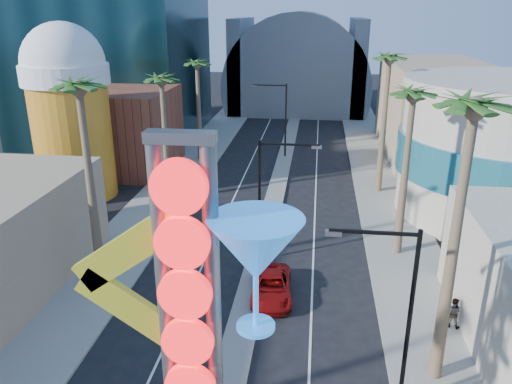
# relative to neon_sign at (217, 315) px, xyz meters

# --- Properties ---
(sidewalk_west) EXTENTS (5.00, 100.00, 0.15)m
(sidewalk_west) POSITION_rel_neon_sign_xyz_m (-10.32, 32.04, -7.23)
(sidewalk_west) COLOR gray
(sidewalk_west) RESTS_ON ground
(sidewalk_east) EXTENTS (5.00, 100.00, 0.15)m
(sidewalk_east) POSITION_rel_neon_sign_xyz_m (8.68, 32.04, -7.23)
(sidewalk_east) COLOR gray
(sidewalk_east) RESTS_ON ground
(median) EXTENTS (1.60, 84.00, 0.15)m
(median) POSITION_rel_neon_sign_xyz_m (-0.82, 35.04, -7.23)
(median) COLOR gray
(median) RESTS_ON ground
(brick_filler_west) EXTENTS (10.00, 10.00, 8.00)m
(brick_filler_west) POSITION_rel_neon_sign_xyz_m (-16.82, 35.04, -3.31)
(brick_filler_west) COLOR brown
(brick_filler_west) RESTS_ON ground
(filler_east) EXTENTS (10.00, 20.00, 10.00)m
(filler_east) POSITION_rel_neon_sign_xyz_m (15.18, 45.04, -2.31)
(filler_east) COLOR tan
(filler_east) RESTS_ON ground
(beer_mug) EXTENTS (7.00, 7.00, 14.50)m
(beer_mug) POSITION_rel_neon_sign_xyz_m (-17.82, 27.04, 0.54)
(beer_mug) COLOR orange
(beer_mug) RESTS_ON ground
(turquoise_building) EXTENTS (16.60, 16.60, 10.60)m
(turquoise_building) POSITION_rel_neon_sign_xyz_m (17.18, 27.04, -2.06)
(turquoise_building) COLOR #AFA394
(turquoise_building) RESTS_ON ground
(canopy) EXTENTS (22.00, 16.00, 22.00)m
(canopy) POSITION_rel_neon_sign_xyz_m (-0.82, 69.04, -3.00)
(canopy) COLOR slate
(canopy) RESTS_ON ground
(neon_sign) EXTENTS (6.53, 2.60, 12.55)m
(neon_sign) POSITION_rel_neon_sign_xyz_m (0.00, 0.00, 0.00)
(neon_sign) COLOR gray
(neon_sign) RESTS_ON ground
(streetlight_0) EXTENTS (3.79, 0.25, 8.00)m
(streetlight_0) POSITION_rel_neon_sign_xyz_m (-0.27, 17.04, -2.43)
(streetlight_0) COLOR black
(streetlight_0) RESTS_ON ground
(streetlight_1) EXTENTS (3.79, 0.25, 8.00)m
(streetlight_1) POSITION_rel_neon_sign_xyz_m (-1.36, 41.04, -2.43)
(streetlight_1) COLOR black
(streetlight_1) RESTS_ON ground
(streetlight_2) EXTENTS (3.45, 0.25, 8.00)m
(streetlight_2) POSITION_rel_neon_sign_xyz_m (5.91, 5.04, -2.47)
(streetlight_2) COLOR black
(streetlight_2) RESTS_ON ground
(palm_1) EXTENTS (2.40, 2.40, 12.70)m
(palm_1) POSITION_rel_neon_sign_xyz_m (-9.82, 13.04, 3.52)
(palm_1) COLOR brown
(palm_1) RESTS_ON ground
(palm_2) EXTENTS (2.40, 2.40, 11.20)m
(palm_2) POSITION_rel_neon_sign_xyz_m (-9.82, 27.04, 2.17)
(palm_2) COLOR brown
(palm_2) RESTS_ON ground
(palm_3) EXTENTS (2.40, 2.40, 11.20)m
(palm_3) POSITION_rel_neon_sign_xyz_m (-9.82, 39.04, 2.17)
(palm_3) COLOR brown
(palm_3) RESTS_ON ground
(palm_5) EXTENTS (2.40, 2.40, 13.20)m
(palm_5) POSITION_rel_neon_sign_xyz_m (8.18, 7.04, 3.96)
(palm_5) COLOR brown
(palm_5) RESTS_ON ground
(palm_6) EXTENTS (2.40, 2.40, 11.70)m
(palm_6) POSITION_rel_neon_sign_xyz_m (8.18, 19.04, 2.62)
(palm_6) COLOR brown
(palm_6) RESTS_ON ground
(palm_7) EXTENTS (2.40, 2.40, 12.70)m
(palm_7) POSITION_rel_neon_sign_xyz_m (8.18, 31.04, 3.52)
(palm_7) COLOR brown
(palm_7) RESTS_ON ground
(red_pickup) EXTENTS (2.62, 4.99, 1.34)m
(red_pickup) POSITION_rel_neon_sign_xyz_m (0.38, 12.72, -6.64)
(red_pickup) COLOR maroon
(red_pickup) RESTS_ON ground
(pedestrian_b) EXTENTS (0.95, 0.84, 1.64)m
(pedestrian_b) POSITION_rel_neon_sign_xyz_m (9.78, 10.84, -6.34)
(pedestrian_b) COLOR gray
(pedestrian_b) RESTS_ON sidewalk_east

